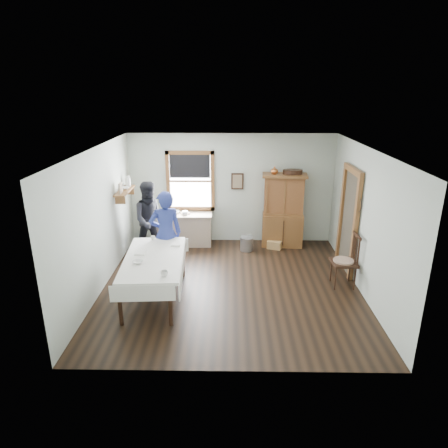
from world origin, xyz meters
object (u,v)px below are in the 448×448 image
Objects in this scene: woman_blue at (166,237)px; china_hutch at (283,211)px; spindle_chair at (344,260)px; dining_table at (155,278)px; figure_dark at (151,222)px; pail at (247,244)px; work_counter at (184,229)px; wicker_basket at (275,245)px.

china_hutch is at bearing -163.68° from woman_blue.
woman_blue is at bearing 169.80° from spindle_chair.
figure_dark is (-0.41, 1.98, 0.40)m from dining_table.
woman_blue is (-3.54, 0.46, 0.29)m from spindle_chair.
pail is 2.25m from woman_blue.
dining_table is 2.94m from pail.
china_hutch is 1.10× the size of figure_dark.
work_counter is at bearing 167.02° from pail.
spindle_chair is at bearing 156.43° from woman_blue.
work_counter is 3.98m from spindle_chair.
figure_dark is at bearing -134.62° from work_counter.
work_counter is 0.77× the size of china_hutch.
china_hutch is 5.39× the size of wicker_basket.
figure_dark is (-3.07, -0.69, -0.08)m from china_hutch.
figure_dark is (-0.65, -0.69, 0.42)m from work_counter.
figure_dark reaches higher than wicker_basket.
dining_table is at bearing -96.55° from work_counter.
work_counter is 4.17× the size of pail.
work_counter is 4.18× the size of wicker_basket.
china_hutch is 3.80m from dining_table.
spindle_chair is 2.25m from wicker_basket.
work_counter is 1.04m from figure_dark.
figure_dark reaches higher than pail.
dining_table is 1.26× the size of figure_dark.
dining_table is at bearing -97.57° from figure_dark.
dining_table is at bearing -174.03° from spindle_chair.
china_hutch is 1.64× the size of spindle_chair.
china_hutch is at bearing 45.09° from dining_table.
wicker_basket is 0.20× the size of woman_blue.
work_counter is 2.69m from dining_table.
work_counter is at bearing -112.01° from woman_blue.
woman_blue reaches higher than figure_dark.
wicker_basket is 3.00m from figure_dark.
wicker_basket is 0.20× the size of figure_dark.
dining_table is 1.23× the size of woman_blue.
china_hutch is 3.15m from figure_dark.
work_counter is at bearing -175.80° from china_hutch.
dining_table reaches higher than wicker_basket.
pail is at bearing -154.03° from china_hutch.
wicker_basket is at bearing 44.79° from dining_table.
work_counter is 1.73m from woman_blue.
work_counter reaches higher than wicker_basket.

